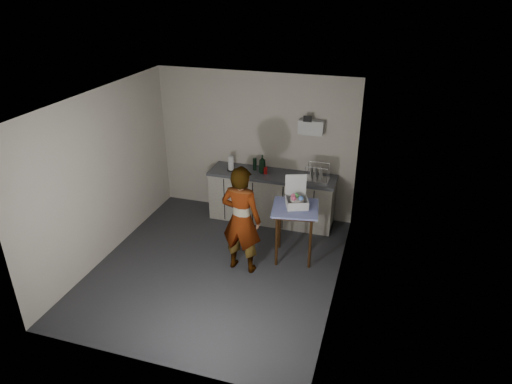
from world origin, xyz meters
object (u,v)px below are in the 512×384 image
(standing_man, at_px, (241,220))
(bakery_box, at_px, (297,200))
(dish_rack, at_px, (317,176))
(soda_can, at_px, (266,170))
(dark_bottle, at_px, (255,164))
(kitchen_counter, at_px, (272,199))
(soap_bottle, at_px, (262,164))
(paper_towel, at_px, (231,164))
(side_table, at_px, (295,214))

(standing_man, height_order, bakery_box, standing_man)
(dish_rack, bearing_deg, soda_can, -179.57)
(dark_bottle, bearing_deg, kitchen_counter, -12.73)
(standing_man, xyz_separation_m, bakery_box, (0.69, 0.58, 0.15))
(soap_bottle, distance_m, soda_can, 0.13)
(kitchen_counter, height_order, paper_towel, paper_towel)
(kitchen_counter, distance_m, paper_towel, 0.96)
(side_table, bearing_deg, kitchen_counter, 112.23)
(standing_man, height_order, soda_can, standing_man)
(side_table, distance_m, dish_rack, 1.08)
(kitchen_counter, bearing_deg, dark_bottle, 167.27)
(standing_man, bearing_deg, bakery_box, -134.93)
(dark_bottle, bearing_deg, soda_can, -24.70)
(standing_man, bearing_deg, soap_bottle, -79.45)
(dark_bottle, xyz_separation_m, bakery_box, (1.00, -1.09, -0.03))
(soap_bottle, height_order, bakery_box, bakery_box)
(standing_man, relative_size, paper_towel, 6.35)
(dish_rack, distance_m, bakery_box, 1.00)
(kitchen_counter, bearing_deg, dish_rack, -1.52)
(dark_bottle, bearing_deg, standing_man, -79.43)
(soap_bottle, height_order, dish_rack, soap_bottle)
(dish_rack, bearing_deg, kitchen_counter, 178.48)
(kitchen_counter, relative_size, side_table, 2.52)
(soap_bottle, relative_size, dish_rack, 0.82)
(soap_bottle, distance_m, bakery_box, 1.32)
(paper_towel, distance_m, dish_rack, 1.53)
(soda_can, bearing_deg, side_table, -53.58)
(dark_bottle, distance_m, paper_towel, 0.42)
(soap_bottle, bearing_deg, dish_rack, -1.32)
(soda_can, xyz_separation_m, dark_bottle, (-0.23, 0.11, 0.05))
(soap_bottle, bearing_deg, standing_man, -84.64)
(soda_can, bearing_deg, dark_bottle, 155.30)
(side_table, distance_m, soda_can, 1.31)
(side_table, height_order, bakery_box, bakery_box)
(soap_bottle, relative_size, bakery_box, 0.72)
(soda_can, relative_size, paper_towel, 0.46)
(dish_rack, relative_size, bakery_box, 0.88)
(side_table, distance_m, dark_bottle, 1.54)
(kitchen_counter, bearing_deg, paper_towel, -175.87)
(kitchen_counter, bearing_deg, soda_can, -166.48)
(soap_bottle, relative_size, paper_towel, 1.24)
(side_table, xyz_separation_m, bakery_box, (0.00, 0.06, 0.22))
(standing_man, bearing_deg, soda_can, -81.81)
(side_table, xyz_separation_m, standing_man, (-0.69, -0.52, 0.06))
(soda_can, distance_m, dark_bottle, 0.26)
(kitchen_counter, bearing_deg, standing_man, -91.20)
(bakery_box, bearing_deg, side_table, -111.59)
(side_table, relative_size, bakery_box, 1.96)
(kitchen_counter, height_order, soda_can, soda_can)
(bakery_box, bearing_deg, paper_towel, 124.82)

